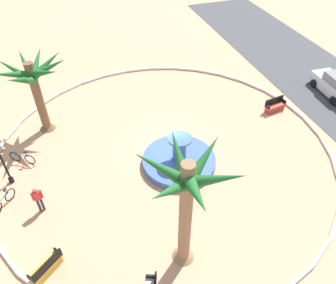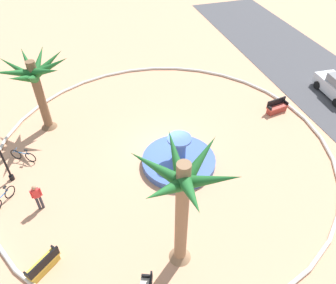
{
  "view_description": "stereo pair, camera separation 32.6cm",
  "coord_description": "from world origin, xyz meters",
  "views": [
    {
      "loc": [
        14.5,
        -4.53,
        14.05
      ],
      "look_at": [
        0.43,
        0.15,
        1.0
      ],
      "focal_mm": 35.18,
      "sensor_mm": 36.0,
      "label": 1
    },
    {
      "loc": [
        14.6,
        -4.21,
        14.05
      ],
      "look_at": [
        0.43,
        0.15,
        1.0
      ],
      "focal_mm": 35.18,
      "sensor_mm": 36.0,
      "label": 2
    }
  ],
  "objects": [
    {
      "name": "palm_tree_by_curb",
      "position": [
        -4.54,
        -6.76,
        3.78
      ],
      "size": [
        4.35,
        4.53,
        5.16
      ],
      "color": "brown",
      "rests_on": "ground"
    },
    {
      "name": "bicycle_by_lamppost",
      "position": [
        1.51,
        -9.27,
        0.38
      ],
      "size": [
        1.38,
        1.13,
        0.94
      ],
      "color": "black",
      "rests_on": "ground"
    },
    {
      "name": "ground_plane",
      "position": [
        0.0,
        0.0,
        0.0
      ],
      "size": [
        80.0,
        80.0,
        0.0
      ],
      "primitive_type": "plane",
      "color": "tan"
    },
    {
      "name": "bench_west",
      "position": [
        6.0,
        -7.33,
        0.35
      ],
      "size": [
        1.4,
        1.56,
        1.0
      ],
      "color": "gold",
      "rests_on": "ground"
    },
    {
      "name": "palm_tree_near_fountain",
      "position": [
        7.21,
        -1.37,
        4.45
      ],
      "size": [
        4.23,
        3.8,
        6.34
      ],
      "color": "#8E6B4C",
      "rests_on": "ground"
    },
    {
      "name": "bicycle_red_frame",
      "position": [
        -1.62,
        -8.33,
        0.38
      ],
      "size": [
        0.96,
        1.49,
        0.94
      ],
      "color": "black",
      "rests_on": "ground"
    },
    {
      "name": "plaza_curb",
      "position": [
        0.0,
        0.0,
        0.1
      ],
      "size": [
        20.84,
        20.84,
        0.2
      ],
      "primitive_type": "torus",
      "color": "silver",
      "rests_on": "ground"
    },
    {
      "name": "bench_east",
      "position": [
        -1.52,
        8.91,
        0.35
      ],
      "size": [
        0.76,
        1.66,
        1.0
      ],
      "color": "#B73D33",
      "rests_on": "ground"
    },
    {
      "name": "fountain",
      "position": [
        1.45,
        0.51,
        0.3
      ],
      "size": [
        4.37,
        4.37,
        2.06
      ],
      "color": "#38569E",
      "rests_on": "ground"
    },
    {
      "name": "person_cyclist_helmet",
      "position": [
        2.41,
        -7.41,
        0.96
      ],
      "size": [
        0.24,
        0.53,
        1.71
      ],
      "color": "#33333D",
      "rests_on": "ground"
    }
  ]
}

